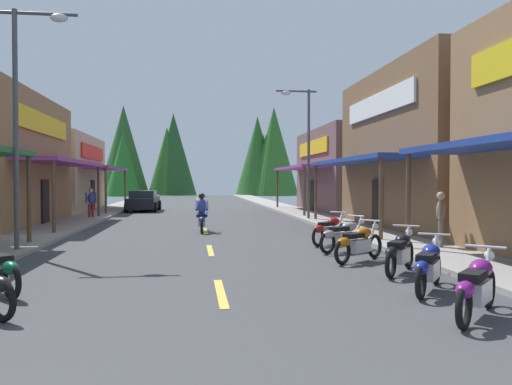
{
  "coord_description": "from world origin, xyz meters",
  "views": [
    {
      "loc": [
        -0.5,
        -0.56,
        2.05
      ],
      "look_at": [
        3.56,
        32.19,
        1.29
      ],
      "focal_mm": 35.74,
      "sensor_mm": 36.0,
      "label": 1
    }
  ],
  "objects_px": {
    "streetlamp_right": "(303,136)",
    "pedestrian_browsing": "(441,217)",
    "rider_cruising_lead": "(202,216)",
    "parked_car_curbside": "(143,201)",
    "motorcycle_parked_right_3": "(359,242)",
    "motorcycle_parked_right_5": "(330,229)",
    "motorcycle_parked_right_4": "(344,235)",
    "pedestrian_waiting": "(91,201)",
    "motorcycle_parked_right_0": "(477,286)",
    "motorcycle_parked_right_1": "(429,266)",
    "streetlamp_left": "(26,97)",
    "motorcycle_parked_right_2": "(400,251)"
  },
  "relations": [
    {
      "from": "motorcycle_parked_right_3",
      "to": "pedestrian_browsing",
      "type": "height_order",
      "value": "pedestrian_browsing"
    },
    {
      "from": "motorcycle_parked_right_0",
      "to": "motorcycle_parked_right_1",
      "type": "bearing_deg",
      "value": 39.4
    },
    {
      "from": "streetlamp_right",
      "to": "pedestrian_browsing",
      "type": "height_order",
      "value": "streetlamp_right"
    },
    {
      "from": "motorcycle_parked_right_1",
      "to": "motorcycle_parked_right_3",
      "type": "height_order",
      "value": "same"
    },
    {
      "from": "streetlamp_left",
      "to": "pedestrian_browsing",
      "type": "relative_size",
      "value": 3.95
    },
    {
      "from": "motorcycle_parked_right_1",
      "to": "motorcycle_parked_right_3",
      "type": "distance_m",
      "value": 3.57
    },
    {
      "from": "pedestrian_browsing",
      "to": "parked_car_curbside",
      "type": "height_order",
      "value": "pedestrian_browsing"
    },
    {
      "from": "streetlamp_right",
      "to": "pedestrian_browsing",
      "type": "bearing_deg",
      "value": -82.38
    },
    {
      "from": "rider_cruising_lead",
      "to": "parked_car_curbside",
      "type": "distance_m",
      "value": 15.06
    },
    {
      "from": "motorcycle_parked_right_1",
      "to": "pedestrian_browsing",
      "type": "height_order",
      "value": "pedestrian_browsing"
    },
    {
      "from": "parked_car_curbside",
      "to": "streetlamp_left",
      "type": "bearing_deg",
      "value": 177.82
    },
    {
      "from": "streetlamp_right",
      "to": "motorcycle_parked_right_2",
      "type": "xyz_separation_m",
      "value": [
        -1.09,
        -14.97,
        -3.85
      ]
    },
    {
      "from": "motorcycle_parked_right_4",
      "to": "pedestrian_browsing",
      "type": "bearing_deg",
      "value": -36.87
    },
    {
      "from": "motorcycle_parked_right_3",
      "to": "motorcycle_parked_right_5",
      "type": "distance_m",
      "value": 3.47
    },
    {
      "from": "rider_cruising_lead",
      "to": "pedestrian_waiting",
      "type": "distance_m",
      "value": 9.48
    },
    {
      "from": "streetlamp_left",
      "to": "pedestrian_browsing",
      "type": "xyz_separation_m",
      "value": [
        11.81,
        -0.94,
        -3.38
      ]
    },
    {
      "from": "rider_cruising_lead",
      "to": "pedestrian_browsing",
      "type": "bearing_deg",
      "value": -131.81
    },
    {
      "from": "motorcycle_parked_right_3",
      "to": "rider_cruising_lead",
      "type": "xyz_separation_m",
      "value": [
        -3.82,
        7.99,
        0.17
      ]
    },
    {
      "from": "streetlamp_right",
      "to": "parked_car_curbside",
      "type": "distance_m",
      "value": 13.44
    },
    {
      "from": "motorcycle_parked_right_1",
      "to": "motorcycle_parked_right_2",
      "type": "relative_size",
      "value": 1.02
    },
    {
      "from": "motorcycle_parked_right_2",
      "to": "motorcycle_parked_right_4",
      "type": "relative_size",
      "value": 0.96
    },
    {
      "from": "pedestrian_waiting",
      "to": "motorcycle_parked_right_2",
      "type": "bearing_deg",
      "value": -165.03
    },
    {
      "from": "motorcycle_parked_right_0",
      "to": "parked_car_curbside",
      "type": "height_order",
      "value": "parked_car_curbside"
    },
    {
      "from": "streetlamp_left",
      "to": "motorcycle_parked_right_3",
      "type": "bearing_deg",
      "value": -16.18
    },
    {
      "from": "streetlamp_right",
      "to": "rider_cruising_lead",
      "type": "relative_size",
      "value": 3.15
    },
    {
      "from": "motorcycle_parked_right_4",
      "to": "rider_cruising_lead",
      "type": "relative_size",
      "value": 0.86
    },
    {
      "from": "motorcycle_parked_right_5",
      "to": "parked_car_curbside",
      "type": "bearing_deg",
      "value": 67.98
    },
    {
      "from": "motorcycle_parked_right_2",
      "to": "pedestrian_waiting",
      "type": "distance_m",
      "value": 19.9
    },
    {
      "from": "streetlamp_right",
      "to": "parked_car_curbside",
      "type": "xyz_separation_m",
      "value": [
        -8.95,
        9.34,
        -3.65
      ]
    },
    {
      "from": "streetlamp_right",
      "to": "motorcycle_parked_right_0",
      "type": "bearing_deg",
      "value": -94.42
    },
    {
      "from": "motorcycle_parked_right_4",
      "to": "pedestrian_browsing",
      "type": "distance_m",
      "value": 2.91
    },
    {
      "from": "pedestrian_browsing",
      "to": "pedestrian_waiting",
      "type": "distance_m",
      "value": 18.75
    },
    {
      "from": "motorcycle_parked_right_2",
      "to": "streetlamp_left",
      "type": "bearing_deg",
      "value": 102.6
    },
    {
      "from": "motorcycle_parked_right_5",
      "to": "streetlamp_left",
      "type": "bearing_deg",
      "value": 141.86
    },
    {
      "from": "motorcycle_parked_right_0",
      "to": "motorcycle_parked_right_1",
      "type": "relative_size",
      "value": 0.91
    },
    {
      "from": "pedestrian_waiting",
      "to": "parked_car_curbside",
      "type": "xyz_separation_m",
      "value": [
        2.07,
        7.08,
        -0.27
      ]
    },
    {
      "from": "motorcycle_parked_right_2",
      "to": "motorcycle_parked_right_5",
      "type": "relative_size",
      "value": 1.09
    },
    {
      "from": "motorcycle_parked_right_5",
      "to": "motorcycle_parked_right_3",
      "type": "bearing_deg",
      "value": -137.33
    },
    {
      "from": "motorcycle_parked_right_5",
      "to": "parked_car_curbside",
      "type": "relative_size",
      "value": 0.37
    },
    {
      "from": "streetlamp_right",
      "to": "motorcycle_parked_right_2",
      "type": "distance_m",
      "value": 15.49
    },
    {
      "from": "motorcycle_parked_right_1",
      "to": "motorcycle_parked_right_4",
      "type": "distance_m",
      "value": 5.34
    },
    {
      "from": "motorcycle_parked_right_2",
      "to": "motorcycle_parked_right_1",
      "type": "bearing_deg",
      "value": -149.41
    },
    {
      "from": "pedestrian_waiting",
      "to": "motorcycle_parked_right_3",
      "type": "bearing_deg",
      "value": -163.34
    },
    {
      "from": "streetlamp_left",
      "to": "pedestrian_browsing",
      "type": "height_order",
      "value": "streetlamp_left"
    },
    {
      "from": "motorcycle_parked_right_1",
      "to": "pedestrian_browsing",
      "type": "bearing_deg",
      "value": 6.97
    },
    {
      "from": "motorcycle_parked_right_4",
      "to": "pedestrian_browsing",
      "type": "height_order",
      "value": "pedestrian_browsing"
    },
    {
      "from": "parked_car_curbside",
      "to": "pedestrian_waiting",
      "type": "bearing_deg",
      "value": 165.23
    },
    {
      "from": "streetlamp_right",
      "to": "pedestrian_waiting",
      "type": "distance_m",
      "value": 11.75
    },
    {
      "from": "streetlamp_left",
      "to": "motorcycle_parked_right_4",
      "type": "xyz_separation_m",
      "value": [
        8.96,
        -0.78,
        -3.9
      ]
    },
    {
      "from": "motorcycle_parked_right_3",
      "to": "rider_cruising_lead",
      "type": "distance_m",
      "value": 8.86
    }
  ]
}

